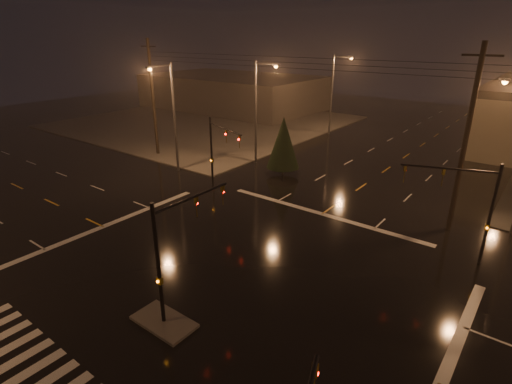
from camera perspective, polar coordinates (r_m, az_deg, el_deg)
ground at (r=21.86m, az=-4.81°, el=-12.80°), size 140.00×140.00×0.00m
sidewalk_nw at (r=61.71m, az=-7.06°, el=9.98°), size 36.00×36.00×0.12m
median_island at (r=19.66m, az=-12.99°, el=-17.60°), size 3.00×1.60×0.15m
stop_bar_far at (r=29.82m, az=9.43°, el=-3.10°), size 16.00×0.50×0.01m
commercial_block at (r=73.33m, az=-3.36°, el=14.11°), size 30.00×18.00×5.60m
signal_mast_median at (r=18.11m, az=-11.72°, el=-7.15°), size 0.25×4.59×6.00m
signal_mast_ne at (r=25.01m, az=28.44°, el=-1.07°), size 4.84×1.86×6.00m
signal_mast_nw at (r=33.07m, az=-5.59°, el=6.55°), size 4.84×1.86×6.00m
streetlight_1 at (r=39.61m, az=0.33°, el=12.13°), size 2.77×0.32×10.00m
streetlight_2 at (r=53.13m, az=11.10°, el=14.17°), size 2.77×0.32×10.00m
streetlight_5 at (r=37.94m, az=-12.00°, el=11.25°), size 0.32×2.77×10.00m
utility_pole_0 at (r=44.23m, az=-14.51°, el=12.89°), size 2.20×0.32×12.00m
utility_pole_1 at (r=28.24m, az=27.74°, el=6.45°), size 2.20×0.32×12.00m
conifer_3 at (r=36.95m, az=3.93°, el=7.05°), size 3.03×3.03×5.44m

